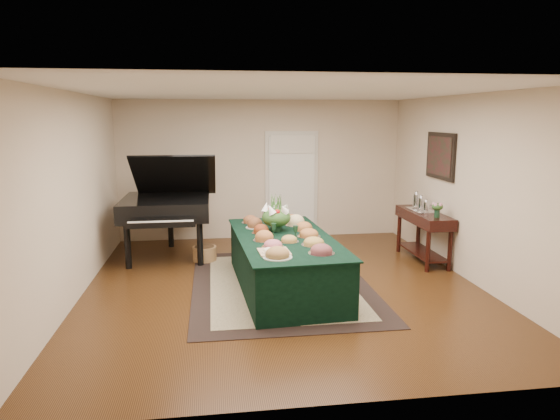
{
  "coord_description": "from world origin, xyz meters",
  "views": [
    {
      "loc": [
        -0.97,
        -6.71,
        2.37
      ],
      "look_at": [
        0.0,
        0.3,
        1.05
      ],
      "focal_mm": 32.0,
      "sensor_mm": 36.0,
      "label": 1
    }
  ],
  "objects": [
    {
      "name": "cutting_board",
      "position": [
        -0.23,
        -0.85,
        0.77
      ],
      "size": [
        0.39,
        0.39,
        0.1
      ],
      "color": "tan",
      "rests_on": "buffet_table"
    },
    {
      "name": "buffet_table",
      "position": [
        0.01,
        -0.08,
        0.37
      ],
      "size": [
        1.44,
        2.8,
        0.74
      ],
      "color": "black",
      "rests_on": "ground"
    },
    {
      "name": "wicker_basket",
      "position": [
        -1.12,
        1.44,
        0.12
      ],
      "size": [
        0.39,
        0.39,
        0.25
      ],
      "primitive_type": "cylinder",
      "color": "olive",
      "rests_on": "ground"
    },
    {
      "name": "wall_painting",
      "position": [
        2.72,
        0.96,
        1.75
      ],
      "size": [
        0.05,
        0.95,
        0.75
      ],
      "color": "black",
      "rests_on": "ground"
    },
    {
      "name": "kitchen_doorway",
      "position": [
        0.6,
        2.97,
        1.02
      ],
      "size": [
        1.05,
        0.07,
        2.1
      ],
      "color": "beige",
      "rests_on": "ground"
    },
    {
      "name": "grand_piano",
      "position": [
        -1.73,
        1.78,
        0.89
      ],
      "size": [
        1.56,
        1.76,
        1.78
      ],
      "color": "black",
      "rests_on": "ground"
    },
    {
      "name": "pink_bouquet",
      "position": [
        2.5,
        0.5,
        0.99
      ],
      "size": [
        0.19,
        0.19,
        0.25
      ],
      "color": "#14321F",
      "rests_on": "mahogany_sideboard"
    },
    {
      "name": "mahogany_sideboard",
      "position": [
        2.5,
        0.96,
        0.65
      ],
      "size": [
        0.45,
        1.43,
        0.83
      ],
      "color": "black",
      "rests_on": "ground"
    },
    {
      "name": "area_rug",
      "position": [
        -0.02,
        0.09,
        0.01
      ],
      "size": [
        2.5,
        3.5,
        0.01
      ],
      "color": "black",
      "rests_on": "ground"
    },
    {
      "name": "food_platters",
      "position": [
        0.03,
        0.01,
        0.79
      ],
      "size": [
        1.03,
        2.36,
        0.13
      ],
      "color": "beige",
      "rests_on": "buffet_table"
    },
    {
      "name": "ground",
      "position": [
        0.0,
        0.0,
        0.0
      ],
      "size": [
        6.0,
        6.0,
        0.0
      ],
      "primitive_type": "plane",
      "color": "black",
      "rests_on": "ground"
    },
    {
      "name": "floral_centerpiece",
      "position": [
        -0.06,
        0.3,
        1.0
      ],
      "size": [
        0.44,
        0.44,
        0.44
      ],
      "color": "#14321F",
      "rests_on": "buffet_table"
    },
    {
      "name": "green_goblets",
      "position": [
        0.01,
        -0.08,
        0.83
      ],
      "size": [
        0.35,
        0.26,
        0.18
      ],
      "color": "#14321F",
      "rests_on": "buffet_table"
    },
    {
      "name": "tea_service",
      "position": [
        2.5,
        1.12,
        0.95
      ],
      "size": [
        0.34,
        0.58,
        0.3
      ],
      "color": "silver",
      "rests_on": "mahogany_sideboard"
    }
  ]
}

